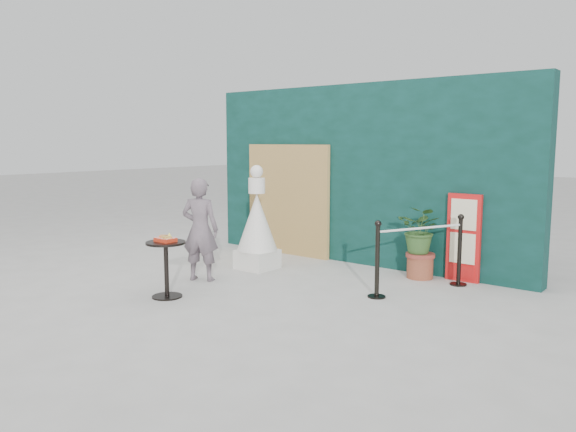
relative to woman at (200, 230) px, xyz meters
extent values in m
plane|color=#ADAAA5|center=(1.17, -0.58, -0.77)|extent=(60.00, 60.00, 0.00)
cube|color=black|center=(1.17, 2.57, 0.73)|extent=(6.00, 0.30, 3.00)
cube|color=tan|center=(-0.23, 2.36, 0.23)|extent=(1.80, 0.08, 2.00)
imported|color=#695A61|center=(0.00, 0.00, 0.00)|extent=(0.66, 0.56, 1.53)
cube|color=red|center=(3.07, 2.38, -0.12)|extent=(0.50, 0.06, 1.30)
cube|color=beige|center=(3.07, 2.34, 0.23)|extent=(0.38, 0.02, 0.45)
cube|color=beige|center=(3.07, 2.34, -0.27)|extent=(0.38, 0.02, 0.45)
cube|color=red|center=(3.07, 2.34, -0.62)|extent=(0.38, 0.02, 0.18)
cube|color=silver|center=(0.14, 1.10, -0.61)|extent=(0.56, 0.56, 0.31)
cone|color=silver|center=(0.14, 1.10, 0.00)|extent=(0.66, 0.66, 0.92)
cylinder|color=white|center=(0.14, 1.10, 0.59)|extent=(0.27, 0.27, 0.25)
sphere|color=white|center=(0.14, 1.10, 0.81)|extent=(0.21, 0.21, 0.21)
cylinder|color=black|center=(0.33, -0.91, -0.76)|extent=(0.40, 0.40, 0.02)
cylinder|color=black|center=(0.33, -0.91, -0.41)|extent=(0.06, 0.06, 0.72)
cylinder|color=black|center=(0.33, -0.91, -0.03)|extent=(0.52, 0.52, 0.03)
cube|color=red|center=(0.33, -0.91, 0.01)|extent=(0.26, 0.19, 0.05)
cube|color=red|center=(0.33, -0.91, 0.04)|extent=(0.24, 0.17, 0.00)
cube|color=#CD8B4B|center=(0.29, -0.90, 0.05)|extent=(0.15, 0.14, 0.02)
cube|color=gold|center=(0.38, -0.93, 0.05)|extent=(0.13, 0.13, 0.02)
cone|color=#FFF843|center=(0.35, -0.86, 0.07)|extent=(0.06, 0.06, 0.06)
cylinder|color=brown|center=(2.49, 2.16, -0.60)|extent=(0.39, 0.39, 0.33)
cylinder|color=#973B31|center=(2.49, 2.16, -0.41)|extent=(0.44, 0.44, 0.05)
imported|color=#2E5223|center=(2.49, 2.16, -0.03)|extent=(0.65, 0.56, 0.72)
cylinder|color=black|center=(2.51, 0.82, -0.76)|extent=(0.24, 0.24, 0.02)
cylinder|color=black|center=(2.51, 0.82, -0.29)|extent=(0.06, 0.06, 0.96)
sphere|color=black|center=(2.51, 0.82, 0.22)|extent=(0.09, 0.09, 0.09)
cylinder|color=black|center=(3.11, 2.12, -0.76)|extent=(0.24, 0.24, 0.02)
cylinder|color=black|center=(3.11, 2.12, -0.29)|extent=(0.06, 0.06, 0.96)
sphere|color=black|center=(3.11, 2.12, 0.22)|extent=(0.09, 0.09, 0.09)
cylinder|color=silver|center=(2.81, 1.47, 0.11)|extent=(0.63, 1.31, 0.03)
camera|label=1|loc=(6.12, -5.58, 1.30)|focal=35.00mm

